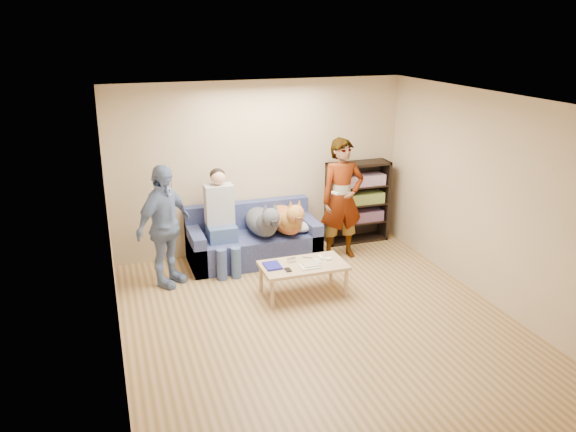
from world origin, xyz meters
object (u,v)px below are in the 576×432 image
object	(u,v)px
sofa	(253,242)
coffee_table	(303,267)
person_standing_right	(342,199)
dog_gray	(263,221)
bookshelf	(357,200)
camera_silver	(291,260)
notebook_blue	(273,266)
person_standing_left	(164,226)
person_seated	(221,217)
dog_tan	(287,219)

from	to	relation	value
sofa	coffee_table	size ratio (longest dim) A/B	1.73
person_standing_right	dog_gray	bearing A→B (deg)	173.15
bookshelf	camera_silver	bearing A→B (deg)	-138.38
notebook_blue	person_standing_left	bearing A→B (deg)	146.59
notebook_blue	dog_gray	size ratio (longest dim) A/B	0.21
person_standing_left	sofa	size ratio (longest dim) A/B	0.87
person_standing_left	notebook_blue	size ratio (longest dim) A/B	6.38
sofa	bookshelf	xyz separation A→B (m)	(1.80, 0.23, 0.40)
person_standing_right	person_seated	world-z (taller)	person_standing_right
person_standing_left	camera_silver	distance (m)	1.73
person_standing_right	person_standing_left	xyz separation A→B (m)	(-2.61, -0.13, -0.08)
person_standing_right	dog_tan	xyz separation A→B (m)	(-0.81, 0.12, -0.26)
bookshelf	coffee_table	bearing A→B (deg)	-133.84
sofa	person_seated	xyz separation A→B (m)	(-0.49, -0.13, 0.49)
person_standing_right	notebook_blue	size ratio (longest dim) A/B	6.98
camera_silver	dog_gray	size ratio (longest dim) A/B	0.09
bookshelf	sofa	bearing A→B (deg)	-172.60
coffee_table	person_standing_left	bearing A→B (deg)	152.12
person_standing_left	notebook_blue	world-z (taller)	person_standing_left
person_standing_right	notebook_blue	world-z (taller)	person_standing_right
notebook_blue	dog_tan	distance (m)	1.23
dog_gray	bookshelf	distance (m)	1.73
camera_silver	sofa	bearing A→B (deg)	99.53
camera_silver	sofa	distance (m)	1.22
notebook_blue	dog_tan	bearing A→B (deg)	62.53
dog_tan	bookshelf	world-z (taller)	bookshelf
coffee_table	bookshelf	xyz separation A→B (m)	(1.48, 1.54, 0.31)
person_standing_right	person_standing_left	world-z (taller)	person_standing_right
person_standing_right	notebook_blue	bearing A→B (deg)	-145.08
notebook_blue	coffee_table	size ratio (longest dim) A/B	0.24
camera_silver	dog_tan	xyz separation A→B (m)	(0.28, 1.00, 0.20)
dog_tan	bookshelf	size ratio (longest dim) A/B	0.90
person_standing_right	dog_gray	distance (m)	1.21
person_standing_left	bookshelf	size ratio (longest dim) A/B	1.28
person_standing_right	camera_silver	distance (m)	1.48
person_seated	person_standing_left	bearing A→B (deg)	-159.16
dog_gray	coffee_table	size ratio (longest dim) A/B	1.14
dog_tan	dog_gray	bearing A→B (deg)	176.29
person_standing_left	dog_tan	xyz separation A→B (m)	(1.80, 0.26, -0.18)
camera_silver	dog_gray	world-z (taller)	dog_gray
person_standing_left	notebook_blue	xyz separation A→B (m)	(1.24, -0.82, -0.40)
sofa	person_seated	distance (m)	0.71
person_standing_right	dog_tan	distance (m)	0.86
notebook_blue	sofa	bearing A→B (deg)	86.34
person_standing_right	notebook_blue	xyz separation A→B (m)	(-1.37, -0.95, -0.47)
person_standing_left	dog_tan	world-z (taller)	person_standing_left
camera_silver	dog_gray	distance (m)	1.05
person_standing_right	dog_tan	bearing A→B (deg)	171.69
dog_gray	bookshelf	xyz separation A→B (m)	(1.69, 0.40, 0.04)
person_standing_left	bookshelf	xyz separation A→B (m)	(3.12, 0.68, -0.15)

